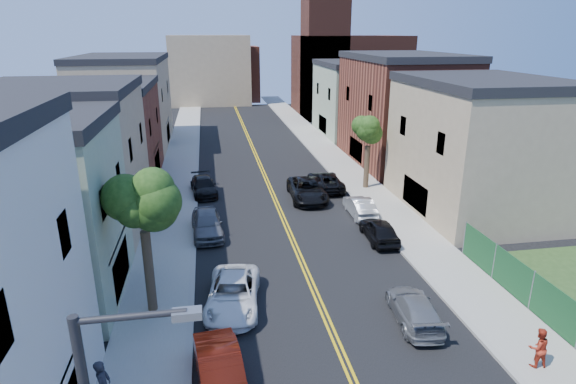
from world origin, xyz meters
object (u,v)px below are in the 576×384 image
red_sedan (220,372)px  grey_car_right (414,309)px  silver_car_right (360,207)px  black_car_right (379,230)px  black_suv_lane (307,190)px  dark_car_right_far (326,181)px  black_car_left (204,186)px  pedestrian_right (538,348)px  grey_car_left (207,223)px  white_pickup (233,293)px

red_sedan → grey_car_right: bearing=11.7°
silver_car_right → black_car_right: bearing=89.1°
black_car_right → black_suv_lane: size_ratio=0.72×
dark_car_right_far → black_suv_lane: 3.00m
grey_car_right → black_car_left: bearing=-58.1°
black_car_left → black_car_right: size_ratio=1.12×
red_sedan → pedestrian_right: size_ratio=2.72×
grey_car_left → black_suv_lane: size_ratio=0.83×
black_car_left → black_car_right: 15.48m
white_pickup → grey_car_left: 8.85m
dark_car_right_far → grey_car_right: bearing=90.0°
grey_car_right → black_car_right: 8.77m
white_pickup → black_car_left: 17.15m
grey_car_right → pedestrian_right: bearing=137.4°
silver_car_right → black_car_left: bearing=-30.6°
grey_car_left → pedestrian_right: bearing=-54.2°
red_sedan → silver_car_right: bearing=50.1°
grey_car_right → white_pickup: bearing=-11.2°
grey_car_right → pedestrian_right: 5.10m
white_pickup → black_car_right: bearing=40.5°
black_suv_lane → silver_car_right: bearing=-51.6°
white_pickup → black_suv_lane: 15.90m
dark_car_right_far → red_sedan: bearing=68.9°
grey_car_left → red_sedan: bearing=-92.1°
dark_car_right_far → pedestrian_right: (2.67, -23.05, 0.25)m
red_sedan → dark_car_right_far: red_sedan is taller
silver_car_right → pedestrian_right: 16.88m
black_suv_lane → pedestrian_right: bearing=-75.3°
white_pickup → black_car_left: size_ratio=1.12×
black_car_left → grey_car_right: (9.37, -19.65, -0.04)m
white_pickup → pedestrian_right: size_ratio=3.13×
grey_car_left → dark_car_right_far: grey_car_left is taller
grey_car_left → black_suv_lane: 9.64m
silver_car_right → grey_car_right: bearing=83.6°
red_sedan → white_pickup: 5.52m
black_car_right → pedestrian_right: bearing=100.1°
grey_car_right → pedestrian_right: size_ratio=2.65×
red_sedan → silver_car_right: size_ratio=1.08×
black_car_left → pedestrian_right: 26.71m
red_sedan → grey_car_right: (8.79, 2.91, -0.11)m
grey_car_right → black_car_right: size_ratio=1.06×
grey_car_right → grey_car_left: bearing=-44.6°
white_pickup → black_suv_lane: bearing=73.2°
white_pickup → silver_car_right: (9.64, 10.39, -0.03)m
dark_car_right_far → black_suv_lane: size_ratio=0.92×
black_car_right → black_suv_lane: black_suv_lane is taller
red_sedan → white_pickup: size_ratio=0.87×
grey_car_right → silver_car_right: size_ratio=1.05×
grey_car_right → dark_car_right_far: dark_car_right_far is taller
grey_car_right → black_suv_lane: 17.06m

